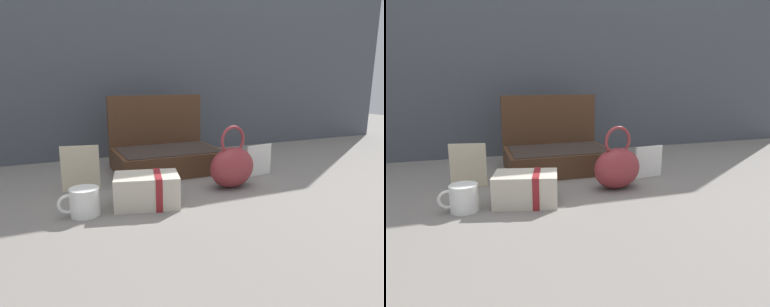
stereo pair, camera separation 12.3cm
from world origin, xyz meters
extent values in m
plane|color=slate|center=(0.00, 0.00, 0.00)|extent=(6.00, 6.00, 0.00)
cube|color=#474C54|center=(0.00, 0.58, 0.70)|extent=(3.20, 0.06, 1.40)
cube|color=#4C301E|center=(-0.05, 0.18, 0.05)|extent=(0.44, 0.29, 0.09)
cube|color=#332823|center=(-0.05, 0.18, 0.09)|extent=(0.40, 0.26, 0.00)
cube|color=#4C301E|center=(-0.05, 0.34, 0.16)|extent=(0.44, 0.02, 0.32)
ellipsoid|color=maroon|center=(0.09, -0.12, 0.07)|extent=(0.19, 0.14, 0.15)
torus|color=maroon|center=(0.09, -0.12, 0.17)|extent=(0.11, 0.03, 0.11)
cube|color=beige|center=(-0.24, -0.18, 0.05)|extent=(0.22, 0.17, 0.10)
cube|color=maroon|center=(-0.21, -0.18, 0.05)|extent=(0.05, 0.13, 0.10)
cylinder|color=white|center=(-0.43, -0.18, 0.04)|extent=(0.08, 0.08, 0.08)
torus|color=white|center=(-0.47, -0.18, 0.04)|extent=(0.06, 0.01, 0.06)
cube|color=white|center=(0.27, -0.03, 0.06)|extent=(0.13, 0.02, 0.13)
cube|color=beige|center=(-0.41, 0.06, 0.08)|extent=(0.13, 0.03, 0.16)
camera|label=1|loc=(-0.51, -1.12, 0.38)|focal=31.16mm
camera|label=2|loc=(-0.39, -1.17, 0.38)|focal=31.16mm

